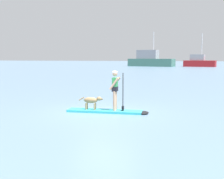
% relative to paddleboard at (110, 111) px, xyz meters
% --- Properties ---
extents(ground_plane, '(400.00, 400.00, 0.00)m').
position_rel_paddleboard_xyz_m(ground_plane, '(-0.23, -0.03, -0.05)').
color(ground_plane, slate).
extents(paddleboard, '(3.62, 1.09, 0.10)m').
position_rel_paddleboard_xyz_m(paddleboard, '(0.00, 0.00, 0.00)').
color(paddleboard, '#33B2BF').
rests_on(paddleboard, ground_plane).
extents(person_paddler, '(0.63, 0.52, 1.71)m').
position_rel_paddleboard_xyz_m(person_paddler, '(0.24, 0.03, 1.04)').
color(person_paddler, tan).
rests_on(person_paddler, paddleboard).
extents(dog, '(1.11, 0.29, 0.58)m').
position_rel_paddleboard_xyz_m(dog, '(-0.81, -0.10, 0.45)').
color(dog, '#997A51').
rests_on(dog, paddleboard).
extents(moored_boat_far_starboard, '(13.32, 5.95, 9.39)m').
position_rel_paddleboard_xyz_m(moored_boat_far_starboard, '(-12.35, 69.39, 1.63)').
color(moored_boat_far_starboard, '#3F7266').
rests_on(moored_boat_far_starboard, ground_plane).
extents(moored_boat_outer, '(8.44, 4.44, 8.73)m').
position_rel_paddleboard_xyz_m(moored_boat_outer, '(0.63, 70.73, 1.19)').
color(moored_boat_outer, maroon).
rests_on(moored_boat_outer, ground_plane).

